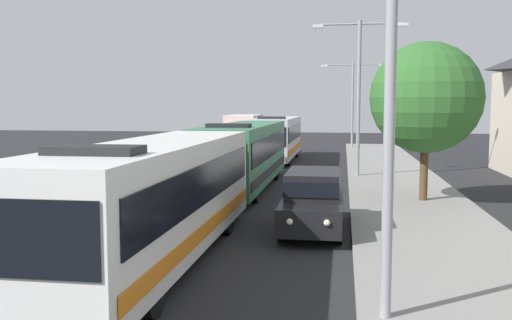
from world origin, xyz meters
TOP-DOWN VIEW (x-y plane):
  - bus_lead at (-1.30, 12.41)m, footprint 2.58×11.88m
  - bus_second_in_line at (-1.30, 25.18)m, footprint 2.58×12.43m
  - bus_middle at (-1.30, 38.64)m, footprint 2.58×10.84m
  - white_suv at (2.40, 16.61)m, footprint 1.86×5.06m
  - box_truck_oncoming at (-4.60, 42.99)m, footprint 2.35×7.01m
  - streetlamp_near at (4.10, 9.08)m, footprint 5.75×0.28m
  - streetlamp_mid at (4.10, 29.90)m, footprint 4.98×0.28m
  - streetlamp_far at (4.10, 50.72)m, footprint 5.66×0.28m
  - roadside_tree at (6.53, 22.21)m, footprint 4.41×4.41m

SIDE VIEW (x-z plane):
  - white_suv at x=2.40m, z-range 0.08..1.98m
  - bus_middle at x=-1.30m, z-range 0.08..3.29m
  - bus_lead at x=-1.30m, z-range 0.09..3.30m
  - bus_second_in_line at x=-1.30m, z-range 0.09..3.30m
  - box_truck_oncoming at x=-4.60m, z-range 0.12..3.27m
  - roadside_tree at x=6.53m, z-range 1.09..7.40m
  - streetlamp_far at x=4.10m, z-range 1.04..8.61m
  - streetlamp_mid at x=4.10m, z-range 1.01..9.29m
  - streetlamp_near at x=4.10m, z-range 1.08..9.72m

